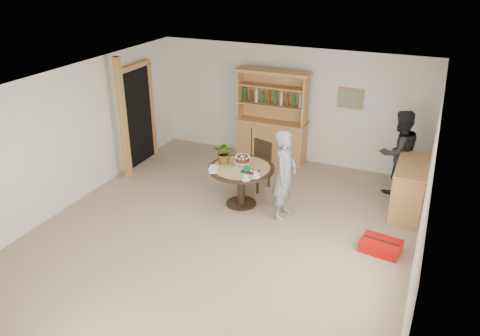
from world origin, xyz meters
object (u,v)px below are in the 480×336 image
Objects in this scene: hutch at (272,131)px; teen_boy at (285,175)px; sideboard at (409,189)px; red_suitcase at (381,246)px; dining_chair at (259,161)px; dining_table at (241,175)px; adult_person at (399,152)px.

hutch is 1.27× the size of teen_boy.
sideboard reaches higher than red_suitcase.
red_suitcase is (2.58, -1.35, -0.43)m from dining_chair.
dining_table is 1.27× the size of dining_chair.
red_suitcase is (-0.24, -1.44, -0.37)m from sideboard.
red_suitcase is at bearing 50.52° from adult_person.
red_suitcase is (1.75, -0.42, -0.70)m from teen_boy.
dining_chair is at bearing 160.84° from red_suitcase.
adult_person is at bearing 33.19° from dining_table.
dining_table is 0.83m from dining_chair.
hutch is 1.23× the size of adult_person.
adult_person is (2.50, 0.83, 0.29)m from dining_chair.
sideboard is at bearing -61.56° from teen_boy.
dining_table is at bearing -73.98° from dining_chair.
sideboard is 1.93× the size of red_suitcase.
hutch reaches higher than teen_boy.
sideboard is 2.99m from dining_table.
red_suitcase is (2.80, -2.68, -0.59)m from hutch.
sideboard reaches higher than dining_table.
dining_table reaches higher than red_suitcase.
hutch is at bearing 26.35° from teen_boy.
teen_boy is 2.43m from adult_person.
sideboard is at bearing 17.86° from dining_table.
sideboard is (3.04, -1.24, -0.22)m from hutch.
sideboard is 2.26m from teen_boy.
dining_table is at bearing -8.25° from adult_person.
adult_person is 2.30m from red_suitcase.
sideboard is 0.76× the size of adult_person.
dining_table is at bearing 177.10° from red_suitcase.
dining_chair is at bearing -80.48° from hutch.
dining_chair reaches higher than dining_table.
teen_boy is (0.85, -0.10, 0.20)m from dining_table.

